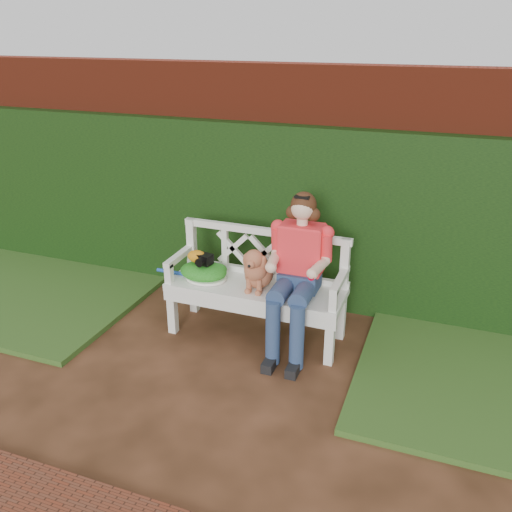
% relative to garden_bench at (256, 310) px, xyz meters
% --- Properties ---
extents(ground, '(60.00, 60.00, 0.00)m').
position_rel_garden_bench_xyz_m(ground, '(-0.17, -0.91, -0.24)').
color(ground, black).
extents(brick_wall, '(10.00, 0.30, 2.20)m').
position_rel_garden_bench_xyz_m(brick_wall, '(-0.17, 0.99, 0.86)').
color(brick_wall, maroon).
rests_on(brick_wall, ground).
extents(ivy_hedge, '(10.00, 0.18, 1.70)m').
position_rel_garden_bench_xyz_m(ivy_hedge, '(-0.17, 0.77, 0.61)').
color(ivy_hedge, '#1A3B0E').
rests_on(ivy_hedge, ground).
extents(grass_left, '(2.60, 2.00, 0.05)m').
position_rel_garden_bench_xyz_m(grass_left, '(-2.57, -0.01, -0.21)').
color(grass_left, '#375F24').
rests_on(grass_left, ground).
extents(garden_bench, '(1.62, 0.70, 0.48)m').
position_rel_garden_bench_xyz_m(garden_bench, '(0.00, 0.00, 0.00)').
color(garden_bench, white).
rests_on(garden_bench, ground).
extents(seated_woman, '(0.61, 0.76, 1.26)m').
position_rel_garden_bench_xyz_m(seated_woman, '(0.38, -0.02, 0.39)').
color(seated_woman, '#F22967').
rests_on(seated_woman, ground).
extents(dog, '(0.38, 0.42, 0.38)m').
position_rel_garden_bench_xyz_m(dog, '(0.03, -0.04, 0.43)').
color(dog, '#945F25').
rests_on(dog, garden_bench).
extents(tennis_racket, '(0.74, 0.43, 0.03)m').
position_rel_garden_bench_xyz_m(tennis_racket, '(-0.48, -0.04, 0.26)').
color(tennis_racket, white).
rests_on(tennis_racket, garden_bench).
extents(green_bag, '(0.51, 0.46, 0.14)m').
position_rel_garden_bench_xyz_m(green_bag, '(-0.48, -0.02, 0.31)').
color(green_bag, '#2A7A29').
rests_on(green_bag, garden_bench).
extents(camera_item, '(0.15, 0.12, 0.09)m').
position_rel_garden_bench_xyz_m(camera_item, '(-0.46, -0.03, 0.43)').
color(camera_item, black).
rests_on(camera_item, green_bag).
extents(baseball_glove, '(0.19, 0.15, 0.11)m').
position_rel_garden_bench_xyz_m(baseball_glove, '(-0.53, -0.02, 0.44)').
color(baseball_glove, orange).
rests_on(baseball_glove, green_bag).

